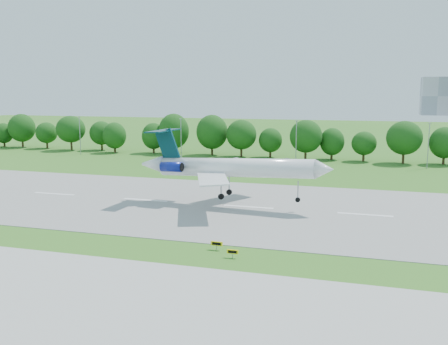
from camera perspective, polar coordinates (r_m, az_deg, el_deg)
ground at (r=62.53m, az=15.47°, el=-10.13°), size 600.00×600.00×0.00m
runway at (r=86.53m, az=15.82°, el=-4.69°), size 400.00×45.00×0.08m
taxiway at (r=45.88m, az=14.97°, el=-17.44°), size 400.00×23.00×0.08m
tree_line at (r=151.76m, az=16.30°, el=3.55°), size 288.40×8.40×10.40m
light_poles at (r=141.82m, az=15.27°, el=3.28°), size 175.90×0.25×12.19m
airliner at (r=88.74m, az=0.20°, el=0.67°), size 36.10×26.25×12.12m
taxi_sign_left at (r=65.42m, az=-0.84°, el=-8.14°), size 1.60×0.25×1.12m
taxi_sign_centre at (r=62.46m, az=0.99°, el=-9.06°), size 1.48×0.20×1.04m
service_vehicle_a at (r=144.96m, az=1.52°, el=1.45°), size 3.86×2.00×1.21m
service_vehicle_b at (r=145.65m, az=7.33°, el=1.41°), size 3.84×2.33×1.22m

